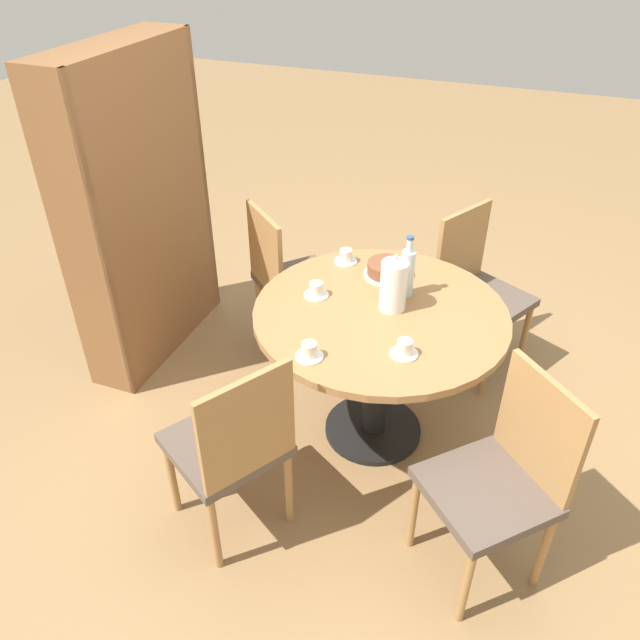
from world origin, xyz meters
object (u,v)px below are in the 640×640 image
chair_b (233,445)px  bookshelf (143,214)px  chair_a (289,278)px  chair_c (501,477)px  water_bottle (407,272)px  coffee_pot (394,284)px  cup_c (404,349)px  cup_a (316,290)px  cup_b (309,352)px  cup_d (346,257)px  chair_d (477,288)px  cake_main (387,270)px

chair_b → bookshelf: size_ratio=0.53×
chair_a → chair_b: same height
chair_c → chair_b: bearing=-123.8°
chair_c → water_bottle: (0.71, 0.57, 0.38)m
chair_b → coffee_pot: (0.79, -0.41, 0.38)m
bookshelf → cup_c: bearing=70.5°
cup_a → chair_a: bearing=36.1°
chair_c → cup_a: size_ratio=7.92×
cup_c → water_bottle: bearing=13.8°
cup_b → water_bottle: bearing=-22.4°
water_bottle → cup_a: (-0.15, 0.38, -0.09)m
chair_c → cup_c: chair_c is taller
cup_a → cup_d: (0.34, -0.03, 0.00)m
chair_c → bookshelf: bearing=-157.5°
chair_d → coffee_pot: 0.87m
cup_a → cup_c: size_ratio=1.00×
chair_c → water_bottle: water_bottle is taller
water_bottle → cup_a: size_ratio=2.61×
chair_b → chair_d: size_ratio=1.00×
chair_d → cake_main: (-0.46, 0.40, 0.29)m
chair_b → cup_a: chair_b is taller
chair_a → coffee_pot: size_ratio=3.37×
chair_b → bookshelf: bearing=-103.8°
chair_b → cake_main: (1.05, -0.32, 0.29)m
cake_main → chair_b: bearing=163.3°
water_bottle → chair_c: bearing=-141.1°
bookshelf → water_bottle: 1.50m
chair_c → cake_main: size_ratio=4.13×
chair_b → cup_a: 0.81m
chair_b → cup_b: bearing=179.5°
coffee_pot → cup_d: coffee_pot is taller
cup_a → cup_c: (-0.28, -0.49, 0.00)m
water_bottle → cup_a: water_bottle is taller
chair_c → coffee_pot: 0.91m
chair_a → cup_c: chair_a is taller
chair_b → cup_c: size_ratio=7.92×
chair_d → cup_c: 1.09m
cup_a → cup_b: bearing=-162.4°
chair_d → chair_b: bearing=-177.1°
bookshelf → cup_a: size_ratio=14.87×
chair_c → water_bottle: size_ratio=3.03×
chair_a → chair_d: size_ratio=1.00×
cup_c → cup_d: bearing=36.4°
chair_b → water_bottle: 1.08m
cake_main → cup_c: bearing=-157.7°
chair_d → cup_d: chair_d is taller
chair_a → bookshelf: bookshelf is taller
cup_b → cup_c: bearing=-66.6°
chair_a → chair_c: (-1.04, -1.31, 0.00)m
coffee_pot → cup_d: 0.47m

